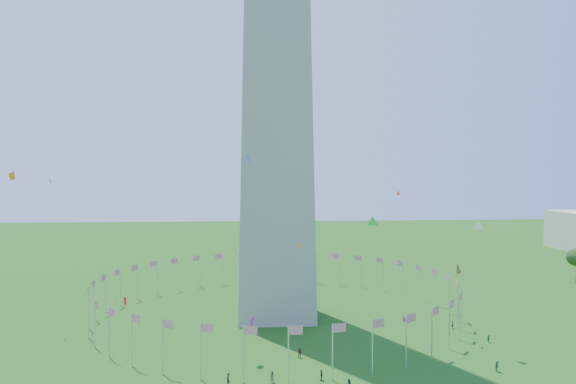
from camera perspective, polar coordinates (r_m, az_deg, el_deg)
The scene contains 2 objects.
flag_ring at distance 128.56m, azimuth -1.23°, elevation -10.63°, with size 80.24×80.24×9.00m.
kites_aloft at distance 101.92m, azimuth 7.18°, elevation -4.81°, with size 117.39×59.22×41.15m.
Camera 1 is at (-6.03, -75.31, 32.61)m, focal length 35.00 mm.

